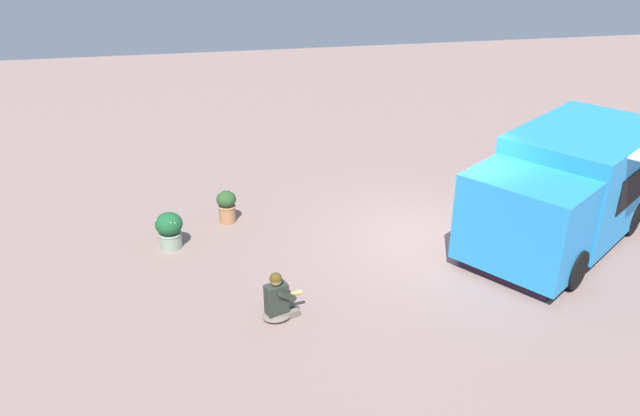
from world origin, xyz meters
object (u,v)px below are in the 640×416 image
Objects in this scene: person_customer at (278,300)px; planter_flowering_far at (227,205)px; planter_flowering_near at (169,229)px; food_truck at (566,191)px.

planter_flowering_far is at bearing 9.50° from person_customer.
planter_flowering_near is at bearing 127.50° from planter_flowering_far.
planter_flowering_near reaches higher than planter_flowering_far.
food_truck is at bearing -75.08° from person_customer.
planter_flowering_far is at bearing 72.73° from food_truck.
person_customer reaches higher than planter_flowering_far.
planter_flowering_near is at bearing 81.59° from food_truck.
person_customer is at bearing 104.92° from food_truck.
person_customer is 3.43m from planter_flowering_near.
planter_flowering_near is 1.05× the size of planter_flowering_far.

